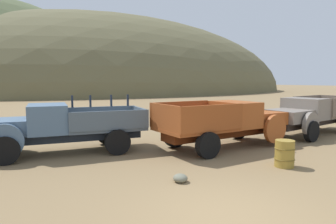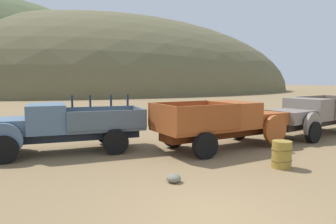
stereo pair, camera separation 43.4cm
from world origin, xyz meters
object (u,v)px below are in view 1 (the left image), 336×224
at_px(truck_oxide_orange, 231,122).
at_px(truck_primer_gray, 306,115).
at_px(oil_drum_foreground, 285,154).
at_px(car_oxblood, 316,106).
at_px(truck_chalk_blue, 51,128).

xyz_separation_m(truck_oxide_orange, truck_primer_gray, (5.15, 0.23, -0.01)).
height_order(truck_oxide_orange, oil_drum_foreground, truck_oxide_orange).
distance_m(car_oxblood, oil_drum_foreground, 15.63).
bearing_deg(truck_oxide_orange, oil_drum_foreground, -101.56).
bearing_deg(car_oxblood, truck_primer_gray, -159.61).
xyz_separation_m(truck_primer_gray, car_oxblood, (7.56, 4.82, -0.20)).
xyz_separation_m(truck_chalk_blue, truck_primer_gray, (11.98, -1.95, 0.02)).
relative_size(truck_chalk_blue, oil_drum_foreground, 7.29).
bearing_deg(oil_drum_foreground, car_oxblood, 32.17).
height_order(car_oxblood, oil_drum_foreground, car_oxblood).
distance_m(truck_oxide_orange, truck_primer_gray, 5.15).
distance_m(truck_primer_gray, oil_drum_foreground, 6.68).
xyz_separation_m(truck_primer_gray, oil_drum_foreground, (-5.66, -3.50, -0.58)).
distance_m(truck_chalk_blue, truck_primer_gray, 12.14).
height_order(truck_primer_gray, oil_drum_foreground, truck_primer_gray).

